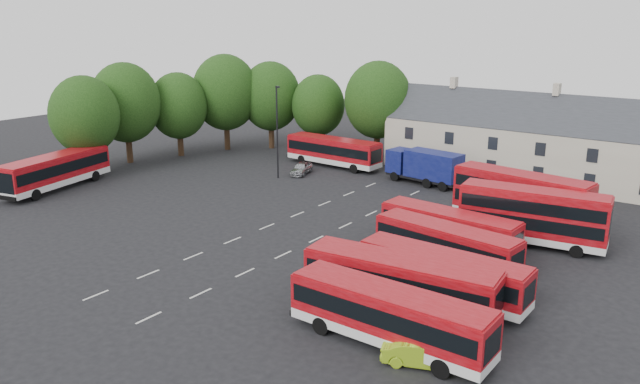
{
  "coord_description": "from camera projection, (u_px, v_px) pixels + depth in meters",
  "views": [
    {
      "loc": [
        31.83,
        -34.11,
        16.57
      ],
      "look_at": [
        1.97,
        6.61,
        2.2
      ],
      "focal_mm": 35.0,
      "sensor_mm": 36.0,
      "label": 1
    }
  ],
  "objects": [
    {
      "name": "silver_car",
      "position": [
        301.0,
        168.0,
        67.17
      ],
      "size": [
        2.61,
        4.08,
        1.29
      ],
      "primitive_type": "imported",
      "rotation": [
        0.0,
        0.0,
        0.31
      ],
      "color": "#9FA2A6",
      "rests_on": "ground"
    },
    {
      "name": "bus_row_c",
      "position": [
        443.0,
        272.0,
        37.26
      ],
      "size": [
        10.49,
        2.54,
        2.96
      ],
      "rotation": [
        0.0,
        0.0,
        -0.01
      ],
      "color": "silver",
      "rests_on": "ground"
    },
    {
      "name": "bus_dd_south",
      "position": [
        533.0,
        214.0,
        45.97
      ],
      "size": [
        10.73,
        3.75,
        4.31
      ],
      "rotation": [
        0.0,
        0.0,
        0.13
      ],
      "color": "silver",
      "rests_on": "ground"
    },
    {
      "name": "box_truck",
      "position": [
        425.0,
        165.0,
        62.91
      ],
      "size": [
        8.13,
        3.34,
        3.46
      ],
      "rotation": [
        0.0,
        0.0,
        -0.11
      ],
      "color": "black",
      "rests_on": "ground"
    },
    {
      "name": "lime_car",
      "position": [
        423.0,
        353.0,
        30.44
      ],
      "size": [
        4.26,
        2.79,
        1.33
      ],
      "primitive_type": "imported",
      "rotation": [
        0.0,
        0.0,
        1.95
      ],
      "color": "#9FCB1F",
      "rests_on": "ground"
    },
    {
      "name": "bus_north",
      "position": [
        333.0,
        150.0,
        70.22
      ],
      "size": [
        11.49,
        2.92,
        3.23
      ],
      "rotation": [
        0.0,
        0.0,
        -0.02
      ],
      "color": "silver",
      "rests_on": "ground"
    },
    {
      "name": "terrace_houses",
      "position": [
        551.0,
        145.0,
        63.34
      ],
      "size": [
        35.7,
        7.13,
        10.06
      ],
      "color": "beige",
      "rests_on": "ground"
    },
    {
      "name": "bus_dd_north",
      "position": [
        521.0,
        197.0,
        49.81
      ],
      "size": [
        11.19,
        3.87,
        4.49
      ],
      "rotation": [
        0.0,
        0.0,
        -0.13
      ],
      "color": "silver",
      "rests_on": "ground"
    },
    {
      "name": "treeline",
      "position": [
        230.0,
        101.0,
        74.08
      ],
      "size": [
        29.92,
        32.59,
        12.01
      ],
      "color": "black",
      "rests_on": "ground"
    },
    {
      "name": "lane_markings",
      "position": [
        291.0,
        233.0,
        49.22
      ],
      "size": [
        5.15,
        33.8,
        0.01
      ],
      "color": "beige",
      "rests_on": "ground"
    },
    {
      "name": "bus_row_b",
      "position": [
        400.0,
        280.0,
        35.77
      ],
      "size": [
        11.61,
        3.84,
        3.22
      ],
      "rotation": [
        0.0,
        0.0,
        0.11
      ],
      "color": "silver",
      "rests_on": "ground"
    },
    {
      "name": "lamppost",
      "position": [
        277.0,
        130.0,
        64.36
      ],
      "size": [
        0.66,
        0.45,
        9.66
      ],
      "rotation": [
        0.0,
        0.0,
        -0.41
      ],
      "color": "black",
      "rests_on": "ground"
    },
    {
      "name": "bus_row_d",
      "position": [
        446.0,
        242.0,
        42.15
      ],
      "size": [
        10.47,
        3.54,
        2.9
      ],
      "rotation": [
        0.0,
        0.0,
        -0.12
      ],
      "color": "silver",
      "rests_on": "ground"
    },
    {
      "name": "bus_west",
      "position": [
        55.0,
        169.0,
        61.06
      ],
      "size": [
        5.32,
        12.32,
        3.4
      ],
      "rotation": [
        0.0,
        0.0,
        1.79
      ],
      "color": "silver",
      "rests_on": "ground"
    },
    {
      "name": "bus_row_e",
      "position": [
        449.0,
        227.0,
        45.25
      ],
      "size": [
        10.46,
        3.03,
        2.92
      ],
      "rotation": [
        0.0,
        0.0,
        -0.06
      ],
      "color": "silver",
      "rests_on": "ground"
    },
    {
      "name": "ground",
      "position": [
        250.0,
        233.0,
        49.09
      ],
      "size": [
        140.0,
        140.0,
        0.0
      ],
      "primitive_type": "plane",
      "color": "black",
      "rests_on": "ground"
    },
    {
      "name": "bus_row_a",
      "position": [
        389.0,
        313.0,
        31.93
      ],
      "size": [
        11.02,
        2.62,
        3.11
      ],
      "rotation": [
        0.0,
        0.0,
        -0.01
      ],
      "color": "silver",
      "rests_on": "ground"
    }
  ]
}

